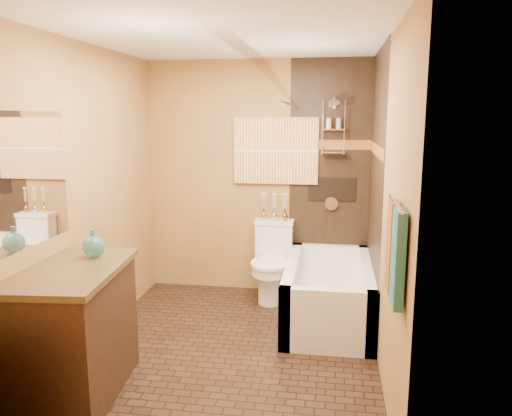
% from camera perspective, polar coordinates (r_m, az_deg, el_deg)
% --- Properties ---
extents(floor, '(3.00, 3.00, 0.00)m').
position_cam_1_polar(floor, '(4.33, -2.97, -15.80)').
color(floor, black).
rests_on(floor, ground).
extents(wall_left, '(0.02, 3.00, 2.50)m').
position_cam_1_polar(wall_left, '(4.35, -18.82, 1.11)').
color(wall_left, '#AB7D42').
rests_on(wall_left, floor).
extents(wall_right, '(0.02, 3.00, 2.50)m').
position_cam_1_polar(wall_right, '(3.87, 14.50, 0.25)').
color(wall_right, '#AB7D42').
rests_on(wall_right, floor).
extents(wall_back, '(2.40, 0.02, 2.50)m').
position_cam_1_polar(wall_back, '(5.40, 0.16, 3.41)').
color(wall_back, '#AB7D42').
rests_on(wall_back, floor).
extents(wall_front, '(2.40, 0.02, 2.50)m').
position_cam_1_polar(wall_front, '(2.52, -10.25, -5.01)').
color(wall_front, '#AB7D42').
rests_on(wall_front, floor).
extents(ceiling, '(3.00, 3.00, 0.00)m').
position_cam_1_polar(ceiling, '(3.92, -3.34, 19.03)').
color(ceiling, silver).
rests_on(ceiling, wall_back).
extents(alcove_tile_back, '(0.85, 0.01, 2.50)m').
position_cam_1_polar(alcove_tile_back, '(5.33, 8.43, 3.20)').
color(alcove_tile_back, black).
rests_on(alcove_tile_back, wall_back).
extents(alcove_tile_right, '(0.01, 1.50, 2.50)m').
position_cam_1_polar(alcove_tile_right, '(4.61, 13.47, 1.89)').
color(alcove_tile_right, black).
rests_on(alcove_tile_right, wall_right).
extents(mosaic_band_back, '(0.85, 0.01, 0.10)m').
position_cam_1_polar(mosaic_band_back, '(5.28, 8.53, 7.17)').
color(mosaic_band_back, brown).
rests_on(mosaic_band_back, alcove_tile_back).
extents(mosaic_band_right, '(0.01, 1.50, 0.10)m').
position_cam_1_polar(mosaic_band_right, '(4.57, 13.55, 6.49)').
color(mosaic_band_right, brown).
rests_on(mosaic_band_right, alcove_tile_right).
extents(alcove_niche, '(0.50, 0.01, 0.25)m').
position_cam_1_polar(alcove_niche, '(5.33, 8.67, 2.12)').
color(alcove_niche, black).
rests_on(alcove_niche, alcove_tile_back).
extents(shower_fixtures, '(0.24, 0.33, 1.16)m').
position_cam_1_polar(shower_fixtures, '(5.18, 8.82, 7.61)').
color(shower_fixtures, silver).
rests_on(shower_fixtures, floor).
extents(curtain_rod, '(0.03, 1.55, 0.03)m').
position_cam_1_polar(curtain_rod, '(4.56, 3.78, 11.78)').
color(curtain_rod, silver).
rests_on(curtain_rod, wall_back).
extents(towel_bar, '(0.02, 0.55, 0.02)m').
position_cam_1_polar(towel_bar, '(2.81, 15.68, 0.51)').
color(towel_bar, silver).
rests_on(towel_bar, wall_right).
extents(towel_teal, '(0.05, 0.22, 0.52)m').
position_cam_1_polar(towel_teal, '(2.74, 15.92, -5.53)').
color(towel_teal, '#215E6F').
rests_on(towel_teal, towel_bar).
extents(towel_rust, '(0.05, 0.22, 0.52)m').
position_cam_1_polar(towel_rust, '(2.99, 15.33, -4.17)').
color(towel_rust, brown).
rests_on(towel_rust, towel_bar).
extents(sunset_painting, '(0.90, 0.04, 0.70)m').
position_cam_1_polar(sunset_painting, '(5.32, 2.27, 6.54)').
color(sunset_painting, '#C5662E').
rests_on(sunset_painting, wall_back).
extents(vanity_mirror, '(0.01, 1.00, 0.90)m').
position_cam_1_polar(vanity_mirror, '(3.60, -24.92, 2.87)').
color(vanity_mirror, white).
rests_on(vanity_mirror, wall_left).
extents(bathtub, '(0.80, 1.50, 0.55)m').
position_cam_1_polar(bathtub, '(4.85, 8.30, -10.07)').
color(bathtub, white).
rests_on(bathtub, floor).
extents(toilet, '(0.41, 0.61, 0.82)m').
position_cam_1_polar(toilet, '(5.26, 1.84, -6.12)').
color(toilet, white).
rests_on(toilet, floor).
extents(vanity, '(0.73, 1.09, 0.91)m').
position_cam_1_polar(vanity, '(3.74, -20.20, -13.14)').
color(vanity, black).
rests_on(vanity, floor).
extents(teal_bottle, '(0.18, 0.18, 0.25)m').
position_cam_1_polar(teal_bottle, '(3.76, -18.08, -3.87)').
color(teal_bottle, teal).
rests_on(teal_bottle, vanity).
extents(bud_vases, '(0.29, 0.06, 0.28)m').
position_cam_1_polar(bud_vases, '(5.31, 2.12, 0.23)').
color(bud_vases, gold).
rests_on(bud_vases, toilet).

